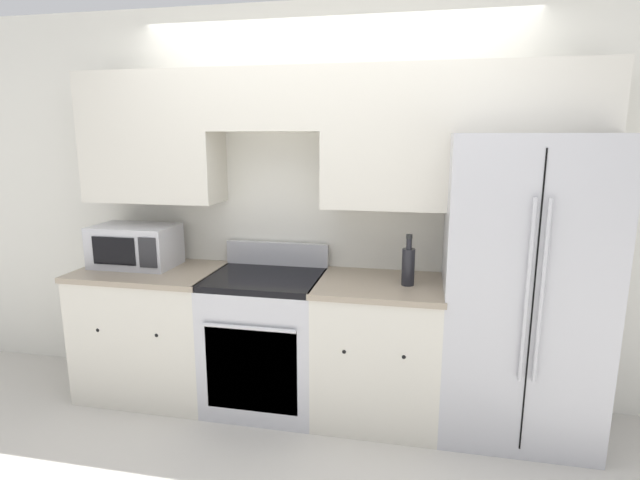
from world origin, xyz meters
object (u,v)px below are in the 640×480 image
(refrigerator, at_px, (520,288))
(bottle, at_px, (408,265))
(microwave, at_px, (135,246))
(oven_range, at_px, (266,340))

(refrigerator, xyz_separation_m, bottle, (-0.65, -0.06, 0.12))
(microwave, height_order, bottle, bottle)
(microwave, bearing_deg, bottle, -2.38)
(oven_range, height_order, microwave, microwave)
(oven_range, bearing_deg, microwave, 176.38)
(refrigerator, height_order, bottle, refrigerator)
(bottle, bearing_deg, oven_range, 178.91)
(refrigerator, distance_m, microwave, 2.50)
(bottle, bearing_deg, microwave, 177.62)
(oven_range, relative_size, microwave, 1.89)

